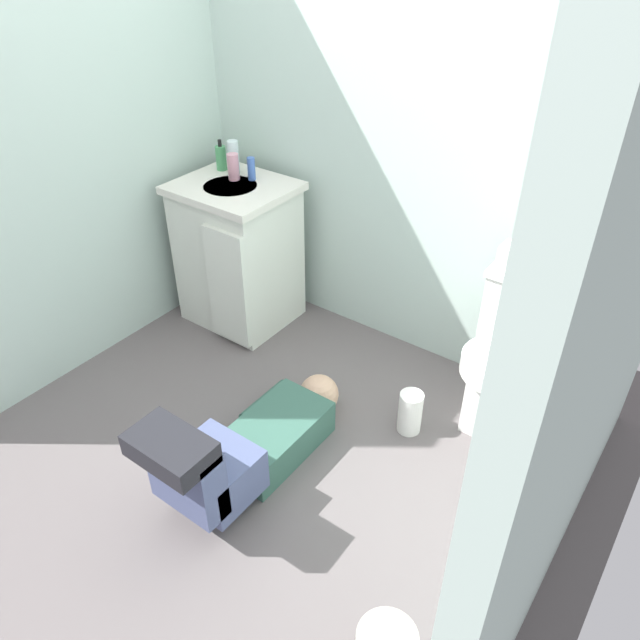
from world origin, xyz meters
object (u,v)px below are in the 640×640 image
soap_dispenser (221,158)px  bottle_blue (251,169)px  bottle_clear (234,157)px  person_plumber (245,446)px  vanity_cabinet (238,253)px  tissue_box (526,261)px  paper_towel_roll (410,412)px  toilet (509,357)px  toilet_paper_roll (487,533)px  toiletry_bag (562,271)px  faucet (250,167)px  bottle_pink (233,167)px

soap_dispenser → bottle_blue: bearing=-3.0°
bottle_clear → person_plumber: bearing=-47.7°
vanity_cabinet → bottle_blue: 0.48m
bottle_clear → vanity_cabinet: bearing=-51.8°
tissue_box → paper_towel_roll: size_ratio=1.03×
toilet → vanity_cabinet: size_ratio=0.91×
tissue_box → toilet_paper_roll: bearing=-69.7°
toiletry_bag → faucet: bearing=-179.5°
vanity_cabinet → bottle_pink: size_ratio=5.93×
toiletry_bag → bottle_blue: bearing=-178.4°
toilet → person_plumber: toilet is taller
paper_towel_roll → toilet_paper_roll: size_ratio=1.94×
toilet → bottle_pink: size_ratio=5.42×
person_plumber → bottle_pink: bearing=132.5°
soap_dispenser → bottle_clear: bearing=1.6°
tissue_box → bottle_blue: bearing=-178.2°
bottle_clear → faucet: bearing=10.2°
soap_dispenser → bottle_clear: (0.09, 0.00, 0.02)m
person_plumber → bottle_blue: (-0.80, 1.01, 0.70)m
toilet → person_plumber: size_ratio=0.70×
toiletry_bag → paper_towel_roll: 0.91m
tissue_box → bottle_clear: size_ratio=1.24×
bottle_pink → bottle_clear: bearing=130.7°
tissue_box → bottle_pink: (-1.56, -0.10, 0.09)m
toilet_paper_roll → person_plumber: bearing=-163.1°
bottle_blue → person_plumber: bearing=-51.7°
toilet → faucet: 1.64m
bottle_clear → toilet_paper_roll: bottle_clear is taller
faucet → bottle_clear: bearing=-169.8°
toilet → soap_dispenser: bearing=178.1°
faucet → paper_towel_roll: bearing=-17.4°
toiletry_bag → soap_dispenser: (-1.86, -0.03, 0.08)m
faucet → toiletry_bag: 1.67m
vanity_cabinet → person_plumber: (0.84, -0.90, -0.24)m
faucet → soap_dispenser: size_ratio=0.60×
toilet → person_plumber: 1.22m
soap_dispenser → bottle_pink: 0.16m
toilet → faucet: bearing=177.2°
soap_dispenser → toiletry_bag: bearing=1.0°
toiletry_bag → tissue_box: bearing=180.0°
faucet → toilet_paper_roll: bearing=-22.6°
tissue_box → bottle_pink: size_ratio=1.59×
bottle_clear → bottle_pink: bearing=-49.3°
toilet → bottle_blue: size_ratio=6.23×
bottle_pink → toilet: bearing=0.3°
person_plumber → vanity_cabinet: bearing=132.9°
vanity_cabinet → faucet: bearing=91.3°
bottle_blue → vanity_cabinet: bearing=-107.0°
vanity_cabinet → person_plumber: 1.25m
faucet → toiletry_bag: bearing=0.5°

